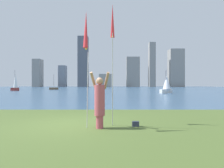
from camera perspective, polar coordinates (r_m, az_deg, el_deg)
ground at (r=58.71m, az=-1.31°, el=-1.53°), size 120.00×138.00×0.12m
person at (r=6.97m, az=-3.22°, el=-4.64°), size 0.71×0.53×1.94m
kite_flag_left at (r=6.99m, az=-7.07°, el=14.29°), size 0.16×0.84×3.97m
kite_flag_right at (r=7.97m, az=0.42°, el=16.47°), size 0.16×0.88×4.52m
bag at (r=7.42m, az=6.91°, el=-11.09°), size 0.24×0.16×0.18m
sailboat_1 at (r=34.72m, az=15.36°, el=-0.01°), size 2.41×2.04×3.83m
sailboat_3 at (r=57.06m, az=-15.80°, el=-1.19°), size 2.46×1.09×4.25m
sailboat_4 at (r=50.94m, az=-25.28°, el=0.36°), size 1.80×0.95×4.75m
skyline_tower_0 at (r=111.89m, az=-19.87°, el=2.88°), size 3.96×5.94×14.27m
skyline_tower_1 at (r=112.74m, az=-13.45°, el=2.13°), size 3.74×5.01×11.40m
skyline_tower_2 at (r=107.76m, az=-7.84°, el=6.20°), size 5.19×4.91×26.29m
skyline_tower_3 at (r=104.12m, az=-1.59°, el=0.98°), size 6.35×4.99×6.59m
skyline_tower_4 at (r=107.82m, az=6.15°, el=3.39°), size 6.92×4.11×15.75m
skyline_tower_5 at (r=107.19m, az=11.42°, el=5.32°), size 3.17×4.15×22.89m
skyline_tower_6 at (r=112.22m, az=17.80°, el=4.26°), size 7.33×6.27×19.69m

